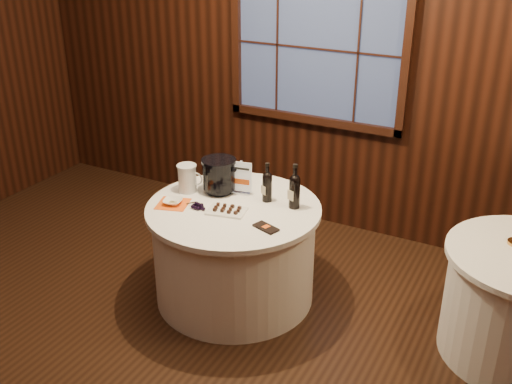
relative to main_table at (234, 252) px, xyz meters
The scene contains 13 objects.
ground 1.07m from the main_table, 90.00° to the right, with size 6.00×6.00×0.00m, color black.
back_wall 1.88m from the main_table, 90.00° to the left, with size 6.00×0.10×3.00m.
main_table is the anchor object (origin of this frame).
sign_stand 0.53m from the main_table, 104.59° to the left, with size 0.17×0.10×0.27m.
port_bottle_left 0.58m from the main_table, 49.17° to the left, with size 0.07×0.08×0.30m.
port_bottle_right 0.69m from the main_table, 26.05° to the left, with size 0.08×0.09×0.34m.
ice_bucket 0.59m from the main_table, 143.12° to the left, with size 0.26×0.26×0.27m.
chocolate_plate 0.41m from the main_table, 88.38° to the right, with size 0.30×0.23×0.04m.
chocolate_box 0.57m from the main_table, 27.58° to the right, with size 0.18×0.09×0.01m, color black.
grape_bunch 0.48m from the main_table, 144.71° to the right, with size 0.19×0.09×0.04m.
glass_pitcher 0.66m from the main_table, behind, with size 0.20×0.15×0.22m.
orange_napkin 0.59m from the main_table, 156.91° to the right, with size 0.22×0.22×0.00m, color #F85B14.
cracker_bowl 0.60m from the main_table, 156.91° to the right, with size 0.14×0.14×0.03m, color white.
Camera 1 is at (1.98, -2.36, 2.69)m, focal length 42.00 mm.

